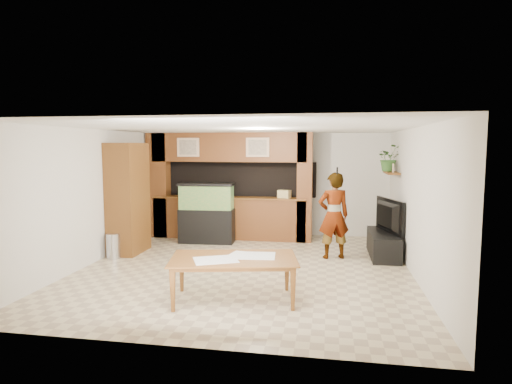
% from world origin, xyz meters
% --- Properties ---
extents(floor, '(6.50, 6.50, 0.00)m').
position_xyz_m(floor, '(0.00, 0.00, 0.00)').
color(floor, '#C3B187').
rests_on(floor, ground).
extents(ceiling, '(6.50, 6.50, 0.00)m').
position_xyz_m(ceiling, '(0.00, 0.00, 2.60)').
color(ceiling, white).
rests_on(ceiling, wall_back).
extents(wall_back, '(6.00, 0.00, 6.00)m').
position_xyz_m(wall_back, '(0.00, 3.25, 1.30)').
color(wall_back, beige).
rests_on(wall_back, floor).
extents(wall_left, '(0.00, 6.50, 6.50)m').
position_xyz_m(wall_left, '(-3.00, 0.00, 1.30)').
color(wall_left, beige).
rests_on(wall_left, floor).
extents(wall_right, '(0.00, 6.50, 6.50)m').
position_xyz_m(wall_right, '(3.00, 0.00, 1.30)').
color(wall_right, beige).
rests_on(wall_right, floor).
extents(partition, '(4.20, 0.99, 2.60)m').
position_xyz_m(partition, '(-0.95, 2.64, 1.31)').
color(partition, brown).
rests_on(partition, floor).
extents(wall_clock, '(0.05, 0.25, 0.25)m').
position_xyz_m(wall_clock, '(-2.97, 1.00, 1.90)').
color(wall_clock, black).
rests_on(wall_clock, wall_left).
extents(wall_shelf, '(0.25, 0.90, 0.04)m').
position_xyz_m(wall_shelf, '(2.85, 1.95, 1.70)').
color(wall_shelf, brown).
rests_on(wall_shelf, wall_right).
extents(pantry_cabinet, '(0.59, 0.96, 2.34)m').
position_xyz_m(pantry_cabinet, '(-2.70, 0.76, 1.17)').
color(pantry_cabinet, brown).
rests_on(pantry_cabinet, floor).
extents(trash_can, '(0.28, 0.28, 0.51)m').
position_xyz_m(trash_can, '(-2.79, 0.23, 0.26)').
color(trash_can, '#B2B2B7').
rests_on(trash_can, floor).
extents(aquarium, '(1.28, 0.48, 1.42)m').
position_xyz_m(aquarium, '(-1.32, 1.95, 0.69)').
color(aquarium, black).
rests_on(aquarium, floor).
extents(tv_stand, '(0.55, 1.49, 0.50)m').
position_xyz_m(tv_stand, '(2.65, 1.34, 0.25)').
color(tv_stand, black).
rests_on(tv_stand, floor).
extents(television, '(0.51, 1.21, 0.70)m').
position_xyz_m(television, '(2.65, 1.34, 0.85)').
color(television, black).
rests_on(television, tv_stand).
extents(photo_frame, '(0.04, 0.14, 0.19)m').
position_xyz_m(photo_frame, '(2.85, 1.72, 1.81)').
color(photo_frame, tan).
rests_on(photo_frame, wall_shelf).
extents(potted_plant, '(0.65, 0.60, 0.59)m').
position_xyz_m(potted_plant, '(2.82, 2.16, 2.02)').
color(potted_plant, '#2F5A24').
rests_on(potted_plant, wall_shelf).
extents(person, '(0.73, 0.59, 1.75)m').
position_xyz_m(person, '(1.62, 1.01, 0.88)').
color(person, '#8D6F4D').
rests_on(person, floor).
extents(microphone, '(0.03, 0.09, 0.15)m').
position_xyz_m(microphone, '(1.67, 0.85, 1.79)').
color(microphone, black).
rests_on(microphone, person).
extents(dining_table, '(2.00, 1.36, 0.65)m').
position_xyz_m(dining_table, '(0.17, -1.74, 0.32)').
color(dining_table, brown).
rests_on(dining_table, floor).
extents(newspaper_a, '(0.65, 0.50, 0.01)m').
position_xyz_m(newspaper_a, '(0.44, -1.55, 0.65)').
color(newspaper_a, silver).
rests_on(newspaper_a, dining_table).
extents(newspaper_b, '(0.73, 0.65, 0.01)m').
position_xyz_m(newspaper_b, '(-0.06, -1.88, 0.65)').
color(newspaper_b, silver).
rests_on(newspaper_b, dining_table).
extents(newspaper_c, '(0.56, 0.46, 0.01)m').
position_xyz_m(newspaper_c, '(0.32, -1.54, 0.65)').
color(newspaper_c, silver).
rests_on(newspaper_c, dining_table).
extents(counter_box, '(0.33, 0.27, 0.19)m').
position_xyz_m(counter_box, '(0.47, 2.45, 1.14)').
color(counter_box, tan).
rests_on(counter_box, partition).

